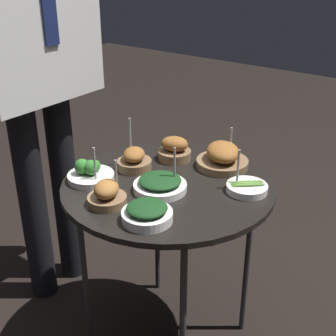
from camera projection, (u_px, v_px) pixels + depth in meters
name	position (u px, v px, depth m)	size (l,w,h in m)	color
ground_plane	(168.00, 336.00, 1.72)	(8.00, 8.00, 0.00)	black
serving_cart	(168.00, 195.00, 1.47)	(0.66, 0.66, 0.64)	black
bowl_roast_far_rim	(174.00, 150.00, 1.59)	(0.11, 0.11, 0.08)	brown
bowl_roast_mid_left	(107.00, 195.00, 1.31)	(0.11, 0.11, 0.13)	brown
bowl_roast_near_rim	(134.00, 160.00, 1.52)	(0.12, 0.11, 0.17)	brown
bowl_spinach_back_right	(160.00, 184.00, 1.39)	(0.16, 0.16, 0.14)	white
bowl_asparagus_front_right	(247.00, 187.00, 1.39)	(0.12, 0.12, 0.13)	white
bowl_broccoli_front_center	(90.00, 173.00, 1.45)	(0.15, 0.15, 0.12)	white
bowl_roast_center	(223.00, 157.00, 1.53)	(0.18, 0.17, 0.12)	brown
bowl_spinach_back_left	(147.00, 213.00, 1.24)	(0.14, 0.14, 0.05)	white
waiter_figure	(29.00, 31.00, 1.56)	(0.61, 0.23, 1.65)	black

